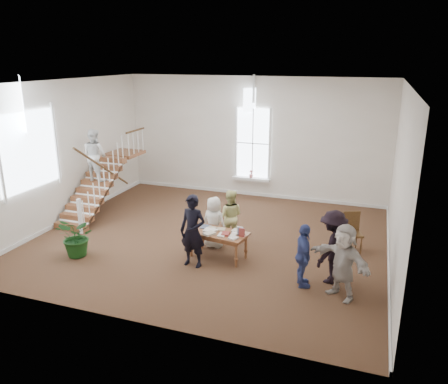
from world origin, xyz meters
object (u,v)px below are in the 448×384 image
at_px(woman_cluster_b, 332,247).
at_px(floor_plant, 77,237).
at_px(woman_cluster_a, 303,256).
at_px(side_chair, 352,229).
at_px(library_table, 218,235).
at_px(person_yellow, 230,216).
at_px(police_officer, 193,231).
at_px(woman_cluster_c, 343,262).
at_px(elderly_woman, 214,222).

height_order(woman_cluster_b, floor_plant, woman_cluster_b).
relative_size(woman_cluster_a, side_chair, 1.40).
xyz_separation_m(library_table, woman_cluster_b, (2.97, -0.33, 0.25)).
bearing_deg(woman_cluster_b, woman_cluster_a, -31.89).
distance_m(floor_plant, side_chair, 7.46).
bearing_deg(person_yellow, woman_cluster_b, 144.83).
bearing_deg(person_yellow, police_officer, 67.29).
xyz_separation_m(person_yellow, side_chair, (3.36, 0.57, -0.16)).
distance_m(library_table, police_officer, 0.85).
distance_m(person_yellow, woman_cluster_b, 3.35).
relative_size(woman_cluster_a, woman_cluster_c, 0.89).
height_order(police_officer, woman_cluster_b, police_officer).
distance_m(woman_cluster_a, woman_cluster_b, 0.76).
relative_size(woman_cluster_c, floor_plant, 1.55).
bearing_deg(floor_plant, woman_cluster_c, 1.69).
relative_size(elderly_woman, side_chair, 1.34).
distance_m(police_officer, woman_cluster_b, 3.44).
distance_m(library_table, side_chair, 3.70).
distance_m(elderly_woman, woman_cluster_b, 3.46).
xyz_separation_m(police_officer, woman_cluster_a, (2.83, -0.13, -0.18)).
height_order(woman_cluster_b, side_chair, woman_cluster_b).
xyz_separation_m(library_table, floor_plant, (-3.59, -1.18, -0.08)).
bearing_deg(floor_plant, library_table, 18.21).
distance_m(elderly_woman, side_chair, 3.81).
distance_m(woman_cluster_c, floor_plant, 6.87).
bearing_deg(woman_cluster_c, woman_cluster_b, 150.41).
height_order(police_officer, elderly_woman, police_officer).
height_order(library_table, police_officer, police_officer).
bearing_deg(elderly_woman, woman_cluster_b, 174.62).
relative_size(woman_cluster_b, woman_cluster_c, 1.03).
relative_size(woman_cluster_b, floor_plant, 1.59).
height_order(police_officer, person_yellow, police_officer).
distance_m(library_table, floor_plant, 3.78).
bearing_deg(library_table, woman_cluster_b, 2.56).
height_order(library_table, elderly_woman, elderly_woman).
height_order(library_table, woman_cluster_a, woman_cluster_a).
relative_size(library_table, elderly_woman, 1.12).
relative_size(elderly_woman, woman_cluster_a, 0.96).
bearing_deg(police_officer, elderly_woman, 90.29).
relative_size(elderly_woman, woman_cluster_b, 0.82).
bearing_deg(police_officer, woman_cluster_c, -0.24).
xyz_separation_m(woman_cluster_b, floor_plant, (-6.56, -0.85, -0.33)).
distance_m(elderly_woman, woman_cluster_c, 3.96).
height_order(woman_cluster_a, floor_plant, woman_cluster_a).
height_order(police_officer, woman_cluster_a, police_officer).
relative_size(library_table, police_officer, 0.87).
distance_m(police_officer, woman_cluster_a, 2.83).
xyz_separation_m(person_yellow, woman_cluster_b, (3.03, -1.43, 0.11)).
relative_size(person_yellow, woman_cluster_b, 0.88).
bearing_deg(side_chair, person_yellow, 168.38).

